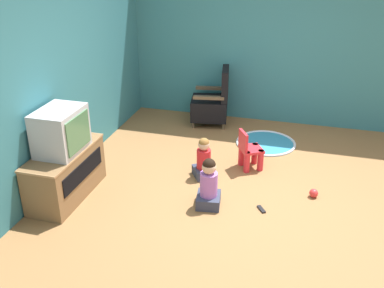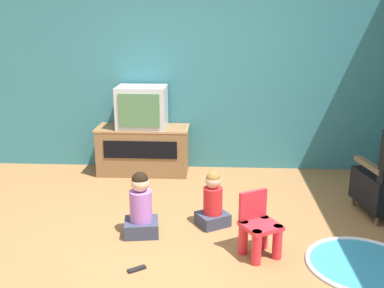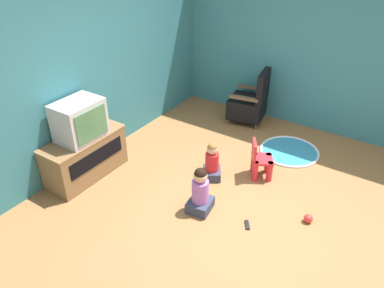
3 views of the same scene
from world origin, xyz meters
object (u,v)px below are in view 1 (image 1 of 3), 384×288
object	(u,v)px
child_watching_left	(204,160)
remote_control	(261,209)
television	(61,131)
yellow_kid_chair	(250,153)
toy_ball	(314,193)
tv_cabinet	(66,173)
black_armchair	(212,103)
child_watching_center	(209,186)

from	to	relation	value
child_watching_left	remote_control	xyz separation A→B (m)	(-0.59, -0.84, -0.23)
television	yellow_kid_chair	xyz separation A→B (m)	(1.29, -1.99, -0.63)
toy_ball	remote_control	bearing A→B (deg)	128.37
yellow_kid_chair	toy_ball	bearing A→B (deg)	-151.64
television	remote_control	distance (m)	2.46
tv_cabinet	remote_control	distance (m)	2.34
black_armchair	child_watching_left	xyz separation A→B (m)	(-1.77, -0.30, -0.12)
television	child_watching_left	distance (m)	1.82
tv_cabinet	yellow_kid_chair	world-z (taller)	tv_cabinet
television	black_armchair	bearing A→B (deg)	-23.26
yellow_kid_chair	child_watching_left	xyz separation A→B (m)	(-0.39, 0.53, 0.01)
toy_ball	tv_cabinet	bearing A→B (deg)	104.81
child_watching_center	tv_cabinet	bearing A→B (deg)	89.97
yellow_kid_chair	tv_cabinet	bearing A→B (deg)	92.55
television	toy_ball	xyz separation A→B (m)	(0.76, -2.86, -0.80)
tv_cabinet	remote_control	world-z (taller)	tv_cabinet
black_armchair	remote_control	world-z (taller)	black_armchair
remote_control	television	bearing A→B (deg)	63.73
child_watching_left	child_watching_center	distance (m)	0.69
child_watching_center	toy_ball	xyz separation A→B (m)	(0.51, -1.18, -0.21)
yellow_kid_chair	child_watching_center	size ratio (longest dim) A/B	0.89
television	black_armchair	distance (m)	2.95
black_armchair	yellow_kid_chair	size ratio (longest dim) A/B	1.75
black_armchair	remote_control	xyz separation A→B (m)	(-2.36, -1.14, -0.34)
child_watching_left	toy_ball	world-z (taller)	child_watching_left
television	yellow_kid_chair	bearing A→B (deg)	-57.03
television	yellow_kid_chair	world-z (taller)	television
television	yellow_kid_chair	size ratio (longest dim) A/B	1.11
child_watching_center	child_watching_left	bearing A→B (deg)	10.63
remote_control	child_watching_left	bearing A→B (deg)	20.87
black_armchair	toy_ball	world-z (taller)	black_armchair
tv_cabinet	black_armchair	size ratio (longest dim) A/B	1.22
toy_ball	remote_control	size ratio (longest dim) A/B	0.71
tv_cabinet	black_armchair	world-z (taller)	black_armchair
tv_cabinet	child_watching_left	xyz separation A→B (m)	(0.90, -1.46, -0.08)
yellow_kid_chair	child_watching_left	world-z (taller)	child_watching_left
yellow_kid_chair	child_watching_left	distance (m)	0.66
child_watching_left	remote_control	distance (m)	1.05
television	child_watching_left	world-z (taller)	television
black_armchair	child_watching_left	world-z (taller)	black_armchair
tv_cabinet	child_watching_left	distance (m)	1.72
child_watching_center	black_armchair	bearing A→B (deg)	3.95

